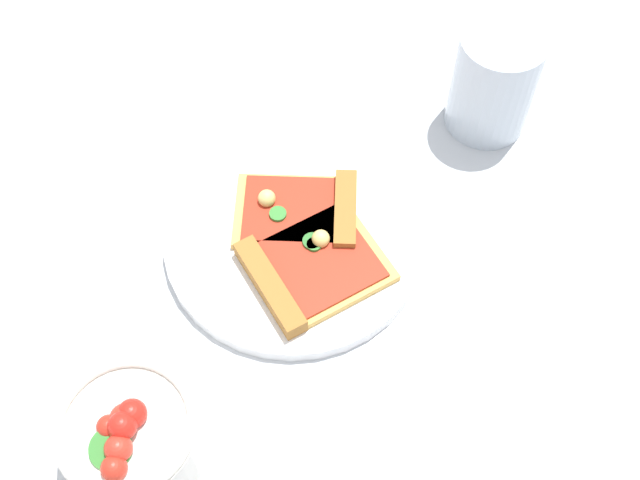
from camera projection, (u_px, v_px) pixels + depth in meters
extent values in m
plane|color=silver|center=(276.00, 255.00, 0.75)|extent=(2.40, 2.40, 0.00)
cylinder|color=white|center=(294.00, 238.00, 0.75)|extent=(0.24, 0.24, 0.01)
cube|color=#E5B256|center=(317.00, 265.00, 0.72)|extent=(0.13, 0.14, 0.01)
cube|color=#A36B2D|center=(270.00, 286.00, 0.71)|extent=(0.10, 0.05, 0.02)
cube|color=#B22D19|center=(317.00, 262.00, 0.72)|extent=(0.12, 0.12, 0.00)
sphere|color=#EAD172|center=(321.00, 239.00, 0.72)|extent=(0.02, 0.02, 0.02)
cylinder|color=#2D722D|center=(312.00, 241.00, 0.73)|extent=(0.02, 0.02, 0.00)
cylinder|color=#388433|center=(314.00, 244.00, 0.72)|extent=(0.01, 0.01, 0.00)
cube|color=#E5B256|center=(295.00, 212.00, 0.75)|extent=(0.10, 0.13, 0.01)
cube|color=#A36B2D|center=(345.00, 211.00, 0.75)|extent=(0.08, 0.04, 0.02)
cube|color=#B22D19|center=(295.00, 209.00, 0.75)|extent=(0.09, 0.11, 0.00)
cylinder|color=#388433|center=(278.00, 214.00, 0.74)|extent=(0.02, 0.02, 0.00)
sphere|color=#EAD172|center=(265.00, 199.00, 0.75)|extent=(0.02, 0.02, 0.02)
cylinder|color=white|center=(133.00, 439.00, 0.63)|extent=(0.11, 0.11, 0.06)
torus|color=white|center=(125.00, 425.00, 0.60)|extent=(0.11, 0.11, 0.01)
sphere|color=red|center=(108.00, 427.00, 0.60)|extent=(0.02, 0.02, 0.02)
sphere|color=red|center=(114.00, 468.00, 0.58)|extent=(0.02, 0.02, 0.02)
sphere|color=red|center=(132.00, 414.00, 0.60)|extent=(0.02, 0.02, 0.02)
sphere|color=red|center=(122.00, 426.00, 0.59)|extent=(0.02, 0.02, 0.02)
sphere|color=red|center=(118.00, 449.00, 0.59)|extent=(0.02, 0.02, 0.02)
sphere|color=red|center=(124.00, 418.00, 0.60)|extent=(0.02, 0.02, 0.02)
cylinder|color=#388433|center=(111.00, 449.00, 0.59)|extent=(0.04, 0.04, 0.01)
cylinder|color=silver|center=(494.00, 82.00, 0.78)|extent=(0.08, 0.08, 0.11)
cylinder|color=#592D0F|center=(492.00, 90.00, 0.80)|extent=(0.07, 0.07, 0.08)
cube|color=white|center=(482.00, 60.00, 0.77)|extent=(0.02, 0.02, 0.02)
cube|color=white|center=(487.00, 75.00, 0.76)|extent=(0.02, 0.02, 0.02)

